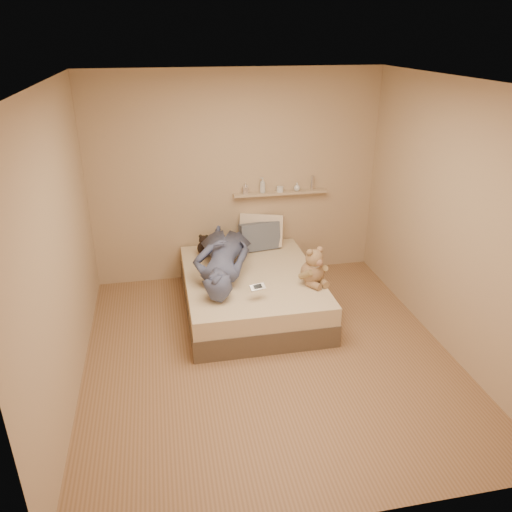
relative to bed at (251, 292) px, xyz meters
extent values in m
plane|color=#906A4A|center=(0.00, -0.93, -0.22)|extent=(3.80, 3.80, 0.00)
plane|color=silver|center=(0.00, -0.93, 2.38)|extent=(3.80, 3.80, 0.00)
plane|color=tan|center=(0.00, 0.97, 1.08)|extent=(3.60, 0.00, 3.60)
plane|color=tan|center=(0.00, -2.83, 1.08)|extent=(3.60, 0.00, 3.60)
plane|color=tan|center=(-1.80, -0.93, 1.08)|extent=(0.00, 3.80, 3.80)
plane|color=tan|center=(1.80, -0.93, 1.08)|extent=(0.00, 3.80, 3.80)
cube|color=brown|center=(0.00, 0.00, -0.10)|extent=(1.50, 1.90, 0.25)
cube|color=beige|center=(0.00, 0.00, 0.13)|extent=(1.48, 1.88, 0.20)
cube|color=#B7B9BE|center=(-0.04, -0.58, 0.37)|extent=(0.17, 0.10, 0.05)
cube|color=black|center=(-0.04, -0.59, 0.38)|extent=(0.09, 0.05, 0.03)
sphere|color=#997A54|center=(0.61, -0.34, 0.36)|extent=(0.26, 0.26, 0.26)
sphere|color=#9E7756|center=(0.62, -0.36, 0.53)|extent=(0.19, 0.19, 0.19)
sphere|color=#8B6F4C|center=(0.56, -0.38, 0.61)|extent=(0.07, 0.07, 0.07)
sphere|color=#A07158|center=(0.68, -0.33, 0.61)|extent=(0.07, 0.07, 0.07)
sphere|color=#936851|center=(0.65, -0.44, 0.51)|extent=(0.08, 0.08, 0.08)
cylinder|color=olive|center=(0.51, -0.41, 0.37)|extent=(0.16, 0.17, 0.15)
cylinder|color=#9A8052|center=(0.74, -0.33, 0.37)|extent=(0.07, 0.17, 0.15)
cylinder|color=#8E6B4B|center=(0.59, -0.46, 0.27)|extent=(0.16, 0.19, 0.08)
cylinder|color=#92734E|center=(0.71, -0.42, 0.27)|extent=(0.10, 0.18, 0.08)
cylinder|color=beige|center=(0.62, -0.36, 0.45)|extent=(0.17, 0.17, 0.02)
sphere|color=black|center=(-0.47, 0.64, 0.31)|extent=(0.17, 0.17, 0.17)
sphere|color=black|center=(-0.47, 0.63, 0.42)|extent=(0.12, 0.12, 0.12)
sphere|color=black|center=(-0.51, 0.64, 0.47)|extent=(0.04, 0.04, 0.04)
sphere|color=black|center=(-0.43, 0.62, 0.47)|extent=(0.04, 0.04, 0.04)
cube|color=beige|center=(0.29, 0.83, 0.43)|extent=(0.61, 0.44, 0.43)
cube|color=slate|center=(0.24, 0.69, 0.40)|extent=(0.52, 0.27, 0.36)
imported|color=#4A5175|center=(-0.29, 0.18, 0.43)|extent=(0.98, 1.79, 0.41)
cube|color=tan|center=(0.55, 0.91, 0.88)|extent=(1.20, 0.12, 0.03)
imported|color=white|center=(0.10, 0.91, 0.96)|extent=(0.08, 0.08, 0.14)
imported|color=silver|center=(0.32, 0.91, 0.99)|extent=(0.09, 0.09, 0.20)
cylinder|color=white|center=(0.54, 0.91, 0.92)|extent=(0.09, 0.09, 0.07)
imported|color=silver|center=(0.76, 0.91, 0.94)|extent=(0.11, 0.11, 0.11)
cylinder|color=silver|center=(0.96, 0.91, 0.98)|extent=(0.04, 0.04, 0.19)
camera|label=1|loc=(-0.93, -4.98, 2.75)|focal=35.00mm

